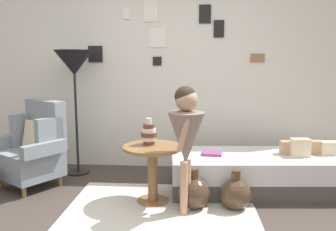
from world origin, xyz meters
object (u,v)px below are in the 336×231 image
object	(u,v)px
book_on_daybed	(212,153)
demijohn_near	(194,192)
person_child	(186,132)
floor_lamp	(74,66)
vase_striped	(149,134)
demijohn_far	(235,193)
armchair	(35,148)
daybed	(258,172)
side_table	(153,162)

from	to	relation	value
book_on_daybed	demijohn_near	size ratio (longest dim) A/B	0.55
person_child	floor_lamp	bearing A→B (deg)	142.12
demijohn_near	floor_lamp	bearing A→B (deg)	146.41
floor_lamp	book_on_daybed	world-z (taller)	floor_lamp
vase_striped	demijohn_far	size ratio (longest dim) A/B	0.70
floor_lamp	demijohn_far	distance (m)	2.42
floor_lamp	demijohn_far	bearing A→B (deg)	-27.27
person_child	demijohn_far	bearing A→B (deg)	13.95
demijohn_near	armchair	bearing A→B (deg)	163.78
armchair	demijohn_far	size ratio (longest dim) A/B	2.50
daybed	demijohn_far	distance (m)	0.62
armchair	demijohn_far	world-z (taller)	armchair
side_table	book_on_daybed	world-z (taller)	side_table
daybed	demijohn_near	distance (m)	0.90
book_on_daybed	demijohn_near	world-z (taller)	book_on_daybed
side_table	armchair	bearing A→B (deg)	163.93
book_on_daybed	side_table	bearing A→B (deg)	-148.07
floor_lamp	book_on_daybed	bearing A→B (deg)	-15.81
armchair	floor_lamp	size ratio (longest dim) A/B	0.63
vase_striped	daybed	bearing A→B (deg)	17.45
daybed	demijohn_far	xyz separation A→B (m)	(-0.31, -0.54, -0.04)
person_child	vase_striped	bearing A→B (deg)	142.63
armchair	side_table	bearing A→B (deg)	-16.07
armchair	side_table	distance (m)	1.46
vase_striped	demijohn_far	xyz separation A→B (m)	(0.86, -0.17, -0.54)
person_child	side_table	bearing A→B (deg)	145.44
demijohn_far	demijohn_near	bearing A→B (deg)	-178.28
daybed	demijohn_near	world-z (taller)	daybed
person_child	demijohn_far	world-z (taller)	person_child
floor_lamp	person_child	world-z (taller)	floor_lamp
book_on_daybed	demijohn_far	xyz separation A→B (m)	(0.20, -0.49, -0.26)
daybed	book_on_daybed	size ratio (longest dim) A/B	8.87
daybed	book_on_daybed	bearing A→B (deg)	-175.14
daybed	side_table	bearing A→B (deg)	-159.33
book_on_daybed	demijohn_near	xyz separation A→B (m)	(-0.20, -0.50, -0.25)
book_on_daybed	demijohn_near	distance (m)	0.60
side_table	floor_lamp	bearing A→B (deg)	141.12
vase_striped	person_child	bearing A→B (deg)	-37.37
side_table	demijohn_near	size ratio (longest dim) A/B	1.49
side_table	book_on_daybed	distance (m)	0.72
vase_striped	demijohn_near	xyz separation A→B (m)	(0.46, -0.18, -0.53)
daybed	person_child	size ratio (longest dim) A/B	1.63
demijohn_near	side_table	bearing A→B (deg)	163.28
floor_lamp	vase_striped	bearing A→B (deg)	-38.08
book_on_daybed	demijohn_far	world-z (taller)	book_on_daybed
daybed	side_table	xyz separation A→B (m)	(-1.12, -0.42, 0.22)
side_table	vase_striped	distance (m)	0.28
side_table	demijohn_far	world-z (taller)	side_table
side_table	book_on_daybed	size ratio (longest dim) A/B	2.69
side_table	person_child	size ratio (longest dim) A/B	0.49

